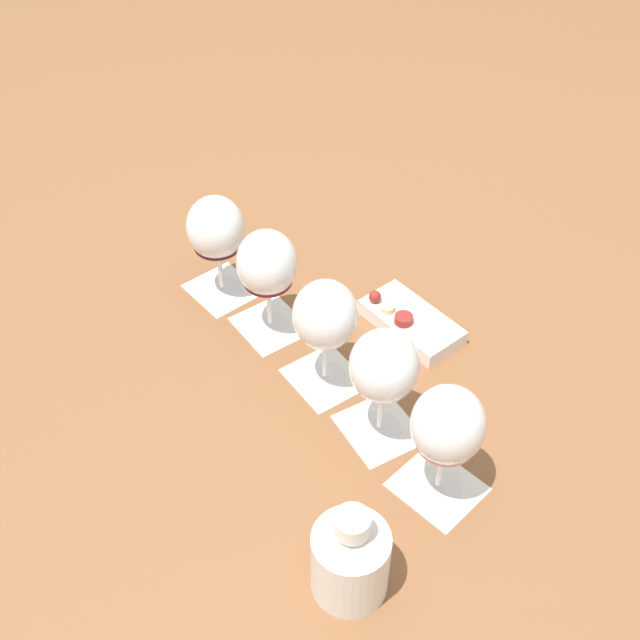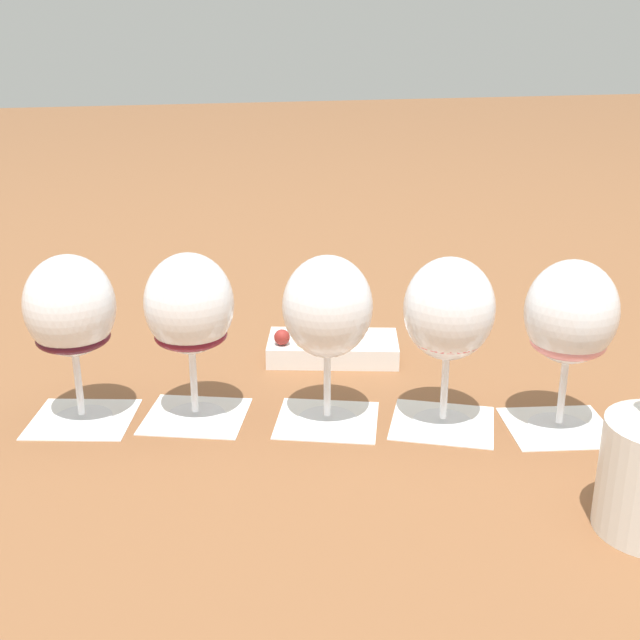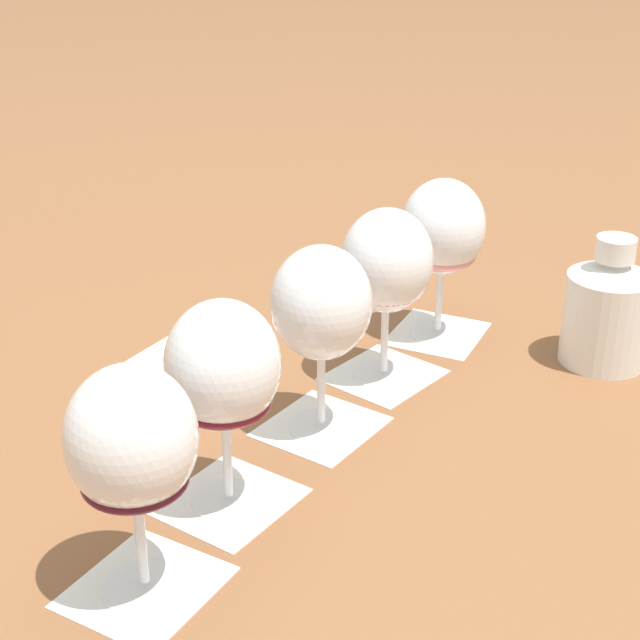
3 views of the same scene
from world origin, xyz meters
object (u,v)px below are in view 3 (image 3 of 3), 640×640
wine_glass_1 (387,268)px  wine_glass_3 (223,372)px  wine_glass_2 (326,311)px  ceramic_vase (608,309)px  snack_dish (177,370)px  wine_glass_4 (132,447)px  wine_glass_0 (443,233)px

wine_glass_1 → wine_glass_3: same height
wine_glass_2 → ceramic_vase: wine_glass_2 is taller
wine_glass_3 → snack_dish: wine_glass_3 is taller
wine_glass_1 → snack_dish: wine_glass_1 is taller
ceramic_vase → snack_dish: 0.47m
wine_glass_4 → wine_glass_1: bearing=164.1°
wine_glass_2 → wine_glass_3: same height
wine_glass_1 → snack_dish: 0.25m
wine_glass_0 → wine_glass_3: size_ratio=1.00×
wine_glass_4 → ceramic_vase: size_ratio=1.28×
wine_glass_3 → wine_glass_4: same height
wine_glass_2 → wine_glass_4: (0.26, -0.08, 0.00)m
wine_glass_2 → wine_glass_3: size_ratio=1.00×
wine_glass_1 → wine_glass_2: 0.13m
wine_glass_1 → wine_glass_4: size_ratio=1.00×
wine_glass_1 → ceramic_vase: 0.26m
wine_glass_4 → ceramic_vase: wine_glass_4 is taller
wine_glass_1 → wine_glass_3: bearing=-18.0°
wine_glass_2 → ceramic_vase: (-0.22, 0.26, -0.06)m
wine_glass_3 → ceramic_vase: (-0.36, 0.31, -0.06)m
snack_dish → wine_glass_4: bearing=17.6°
snack_dish → ceramic_vase: bearing=110.6°
wine_glass_2 → ceramic_vase: 0.35m
wine_glass_0 → snack_dish: (0.19, -0.25, -0.11)m
snack_dish → wine_glass_2: bearing=73.5°
wine_glass_1 → snack_dish: (0.07, -0.21, -0.11)m
wine_glass_0 → wine_glass_3: 0.40m
snack_dish → wine_glass_3: bearing=33.0°
wine_glass_1 → snack_dish: size_ratio=1.00×
wine_glass_0 → wine_glass_1: same height
ceramic_vase → wine_glass_1: bearing=-67.3°
wine_glass_4 → ceramic_vase: 0.59m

